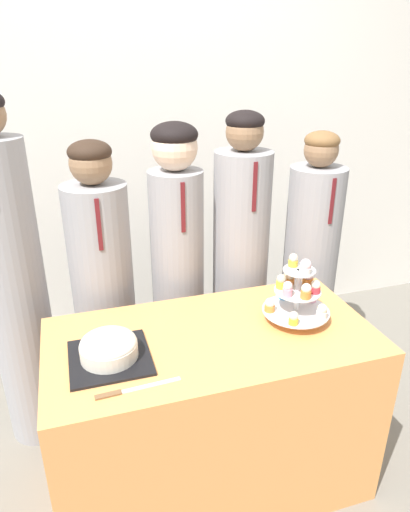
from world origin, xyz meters
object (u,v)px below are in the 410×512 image
object	(u,v)px
student_2	(178,278)
student_4	(309,272)
student_3	(240,272)
cupcake_stand	(297,292)
cake_knife	(124,392)
student_0	(16,291)
student_1	(104,299)
round_cake	(109,348)

from	to	relation	value
student_2	student_4	world-z (taller)	student_2
student_2	student_3	bearing A→B (deg)	0.00
cupcake_stand	cake_knife	bearing A→B (deg)	-162.15
student_0	student_4	xyz separation A→B (m)	(1.44, -0.00, -0.11)
cake_knife	student_2	distance (m)	0.84
cupcake_stand	student_2	size ratio (longest dim) A/B	0.19
cupcake_stand	student_4	size ratio (longest dim) A/B	0.20
student_2	student_1	bearing A→B (deg)	180.00
cupcake_stand	student_1	bearing A→B (deg)	143.30
cake_knife	student_0	distance (m)	0.84
cake_knife	student_4	bearing A→B (deg)	31.76
cake_knife	student_2	world-z (taller)	student_2
student_3	cupcake_stand	bearing A→B (deg)	-86.70
student_1	student_2	xyz separation A→B (m)	(0.36, -0.00, 0.06)
student_3	student_4	xyz separation A→B (m)	(0.39, -0.00, -0.06)
student_0	student_2	size ratio (longest dim) A/B	1.10
round_cake	cupcake_stand	xyz separation A→B (m)	(0.74, 0.04, 0.08)
student_0	student_3	size ratio (longest dim) A/B	1.07
student_1	student_0	bearing A→B (deg)	180.00
student_0	student_4	size ratio (longest dim) A/B	1.15
cupcake_stand	student_1	world-z (taller)	student_1
student_1	student_2	world-z (taller)	student_2
round_cake	student_4	size ratio (longest dim) A/B	0.20
student_4	round_cake	bearing A→B (deg)	-152.63
cupcake_stand	student_2	distance (m)	0.65
round_cake	student_3	xyz separation A→B (m)	(0.71, 0.57, -0.07)
cake_knife	student_3	xyz separation A→B (m)	(0.68, 0.76, -0.03)
cupcake_stand	student_3	bearing A→B (deg)	93.30
cake_knife	student_4	xyz separation A→B (m)	(1.08, 0.76, -0.08)
student_2	cake_knife	bearing A→B (deg)	-115.77
round_cake	student_1	size ratio (longest dim) A/B	0.20
cupcake_stand	student_4	xyz separation A→B (m)	(0.36, 0.53, -0.21)
cake_knife	student_0	world-z (taller)	student_0
cake_knife	round_cake	bearing A→B (deg)	93.89
cake_knife	cupcake_stand	bearing A→B (deg)	14.57
student_0	student_2	bearing A→B (deg)	-0.00
student_0	student_1	size ratio (longest dim) A/B	1.14
round_cake	student_1	bearing A→B (deg)	86.73
student_4	cake_knife	bearing A→B (deg)	-144.96
round_cake	student_3	distance (m)	0.91
round_cake	student_1	world-z (taller)	student_1
student_0	student_3	distance (m)	1.05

